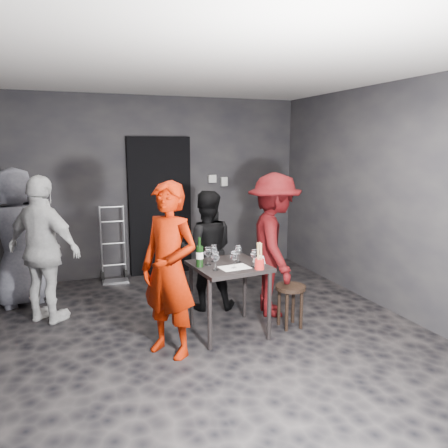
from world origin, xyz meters
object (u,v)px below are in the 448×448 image
object	(u,v)px
tasting_table	(229,273)
woman_black	(206,252)
server_red	(169,261)
hand_truck	(114,267)
wine_bottle	(200,255)
bystander_grey	(17,228)
breadstick_cup	(260,256)
bystander_cream	(43,242)
man_maroon	(274,237)
stool	(290,295)

from	to	relation	value
tasting_table	woman_black	size ratio (longest dim) A/B	0.54
tasting_table	server_red	world-z (taller)	server_red
hand_truck	wine_bottle	distance (m)	2.41
bystander_grey	breadstick_cup	world-z (taller)	bystander_grey
woman_black	wine_bottle	world-z (taller)	woman_black
breadstick_cup	woman_black	bearing A→B (deg)	101.83
bystander_cream	wine_bottle	xyz separation A→B (m)	(1.50, -0.97, -0.05)
man_maroon	stool	bearing A→B (deg)	-166.14
wine_bottle	breadstick_cup	size ratio (longest dim) A/B	1.05
bystander_grey	server_red	bearing A→B (deg)	107.96
woman_black	server_red	bearing A→B (deg)	71.36
hand_truck	bystander_cream	size ratio (longest dim) A/B	0.61
tasting_table	wine_bottle	size ratio (longest dim) A/B	2.44
stool	server_red	size ratio (longest dim) A/B	0.26
bystander_grey	woman_black	bearing A→B (deg)	138.25
tasting_table	wine_bottle	bearing A→B (deg)	175.65
bystander_cream	wine_bottle	distance (m)	1.79
stool	bystander_grey	distance (m)	3.39
bystander_grey	wine_bottle	distance (m)	2.46
bystander_cream	breadstick_cup	distance (m)	2.40
stool	breadstick_cup	xyz separation A→B (m)	(-0.46, -0.17, 0.51)
bystander_cream	bystander_grey	world-z (taller)	bystander_grey
hand_truck	wine_bottle	bearing A→B (deg)	-71.89
bystander_grey	breadstick_cup	size ratio (longest dim) A/B	6.73
hand_truck	woman_black	world-z (taller)	woman_black
hand_truck	breadstick_cup	xyz separation A→B (m)	(1.16, -2.53, 0.67)
stool	wine_bottle	xyz separation A→B (m)	(-0.99, 0.13, 0.50)
tasting_table	server_red	size ratio (longest dim) A/B	0.41
server_red	wine_bottle	world-z (taller)	server_red
tasting_table	server_red	distance (m)	0.78
woman_black	bystander_grey	bearing A→B (deg)	-7.25
tasting_table	hand_truck	bearing A→B (deg)	112.51
woman_black	man_maroon	distance (m)	0.85
bystander_grey	tasting_table	bearing A→B (deg)	122.98
woman_black	breadstick_cup	world-z (taller)	woman_black
server_red	wine_bottle	xyz separation A→B (m)	(0.38, 0.27, -0.05)
server_red	bystander_cream	size ratio (longest dim) A/B	1.00
hand_truck	server_red	world-z (taller)	server_red
man_maroon	wine_bottle	world-z (taller)	man_maroon
stool	bystander_grey	bearing A→B (deg)	147.68
tasting_table	breadstick_cup	xyz separation A→B (m)	(0.22, -0.27, 0.23)
woman_black	bystander_grey	world-z (taller)	bystander_grey
server_red	breadstick_cup	world-z (taller)	server_red
woman_black	bystander_cream	world-z (taller)	bystander_cream
stool	bystander_grey	xyz separation A→B (m)	(-2.81, 1.78, 0.62)
server_red	breadstick_cup	bearing A→B (deg)	49.86
woman_black	man_maroon	xyz separation A→B (m)	(0.68, -0.45, 0.23)
hand_truck	breadstick_cup	bearing A→B (deg)	-62.95
hand_truck	bystander_grey	xyz separation A→B (m)	(-1.20, -0.58, 0.78)
server_red	bystander_grey	world-z (taller)	bystander_grey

